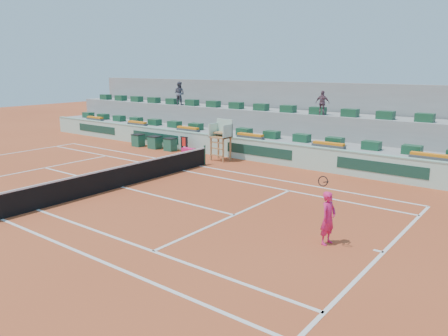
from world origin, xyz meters
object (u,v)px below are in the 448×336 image
(player_bag, at_px, (188,151))
(drink_cooler_a, at_px, (170,144))
(umpire_chair, at_px, (222,134))
(tennis_player, at_px, (328,218))

(player_bag, height_order, drink_cooler_a, drink_cooler_a)
(drink_cooler_a, bearing_deg, player_bag, -3.88)
(player_bag, height_order, umpire_chair, umpire_chair)
(player_bag, bearing_deg, tennis_player, -31.69)
(player_bag, bearing_deg, drink_cooler_a, 176.12)
(player_bag, xyz_separation_m, drink_cooler_a, (-1.70, 0.12, 0.23))
(umpire_chair, distance_m, drink_cooler_a, 4.61)
(umpire_chair, relative_size, drink_cooler_a, 2.86)
(umpire_chair, height_order, tennis_player, umpire_chair)
(player_bag, distance_m, umpire_chair, 3.08)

